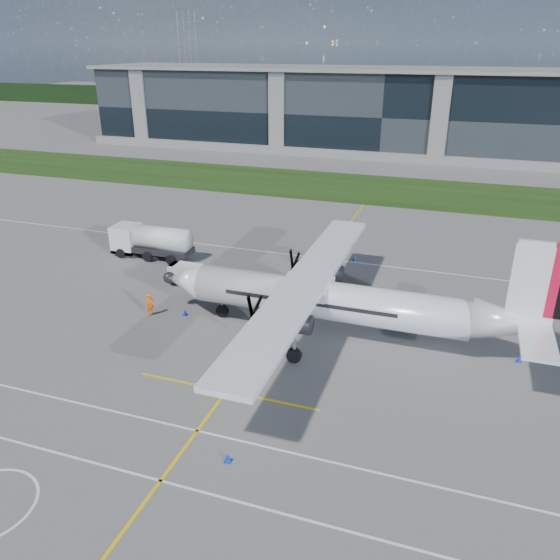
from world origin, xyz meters
name	(u,v)px	position (x,y,z in m)	size (l,w,h in m)	color
ground	(343,201)	(0.00, 40.00, 0.00)	(400.00, 400.00, 0.00)	#5A5856
grass_strip	(355,187)	(0.00, 48.00, 0.02)	(400.00, 18.00, 0.04)	#19320D
terminal_building	(390,112)	(0.00, 80.00, 7.50)	(120.00, 20.00, 15.00)	black
tree_line	(419,105)	(0.00, 140.00, 3.00)	(400.00, 6.00, 6.00)	black
pylon_west	(188,58)	(-80.00, 150.00, 15.00)	(9.00, 4.60, 30.00)	gray
yellow_taxiway_centerline	(301,290)	(3.00, 10.00, 0.01)	(0.20, 70.00, 0.01)	yellow
white_lane_line	(109,467)	(0.00, -14.00, 0.01)	(90.00, 0.15, 0.01)	white
turboprop_aircraft	(342,281)	(8.07, 3.14, 4.42)	(28.39, 29.44, 8.83)	white
fuel_tanker_truck	(146,241)	(-14.09, 12.92, 1.63)	(8.71, 2.83, 3.27)	silver
baggage_tug	(186,274)	(-7.17, 8.08, 0.89)	(2.97, 1.78, 1.78)	white
ground_crew_person	(150,303)	(-6.90, 1.58, 1.09)	(0.88, 0.63, 2.17)	#F25907
safety_cone_tail	(519,359)	(20.43, 3.53, 0.25)	(0.36, 0.36, 0.50)	#0B25C0
safety_cone_portwing	(228,458)	(5.61, -11.66, 0.25)	(0.36, 0.36, 0.50)	#0B25C0
safety_cone_stbdwing	(355,258)	(6.08, 18.47, 0.25)	(0.36, 0.36, 0.50)	#0B25C0
safety_cone_nose_port	(185,312)	(-4.31, 2.43, 0.25)	(0.36, 0.36, 0.50)	#0B25C0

